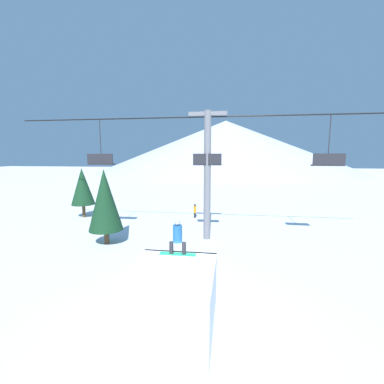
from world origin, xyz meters
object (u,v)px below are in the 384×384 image
snow_ramp (170,301)px  distant_skier (195,210)px  pine_tree_near (105,200)px  snowboarder (178,237)px

snow_ramp → distant_skier: (-1.22, 14.78, -0.31)m
pine_tree_near → snow_ramp: bearing=-51.5°
distant_skier → snowboarder: bearing=-85.0°
snowboarder → distant_skier: 13.60m
snowboarder → distant_skier: snowboarder is taller
snowboarder → snow_ramp: bearing=-88.7°
snow_ramp → distant_skier: 14.83m
snow_ramp → pine_tree_near: pine_tree_near is taller
snow_ramp → snowboarder: (-0.03, 1.36, 1.61)m
pine_tree_near → distant_skier: size_ratio=3.80×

